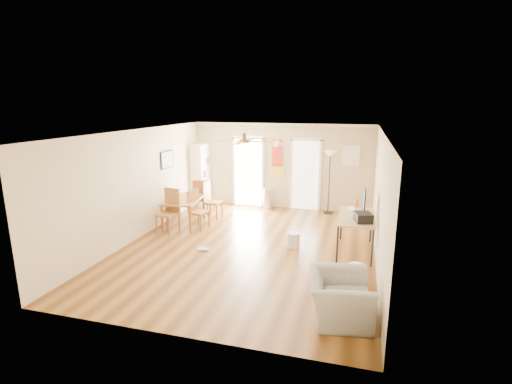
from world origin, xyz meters
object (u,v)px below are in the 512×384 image
(bookshelf, at_px, (201,174))
(dining_chair_near, at_px, (167,212))
(printer, at_px, (363,217))
(wastebasket_b, at_px, (356,273))
(armchair, at_px, (340,298))
(dining_chair_right_a, at_px, (213,200))
(computer_desk, at_px, (355,234))
(dining_chair_right_b, at_px, (199,210))
(dining_chair_far, at_px, (202,197))
(trash_can, at_px, (268,199))
(torchiere_lamp, at_px, (329,182))
(dining_table, at_px, (184,211))
(wastebasket_a, at_px, (293,240))

(bookshelf, relative_size, dining_chair_near, 1.76)
(printer, xyz_separation_m, wastebasket_b, (-0.08, -1.06, -0.75))
(armchair, bearing_deg, dining_chair_right_a, 32.77)
(computer_desk, bearing_deg, dining_chair_right_b, 172.53)
(dining_chair_far, xyz_separation_m, wastebasket_b, (4.43, -3.18, -0.37))
(bookshelf, relative_size, dining_chair_far, 1.85)
(dining_chair_right_a, xyz_separation_m, trash_can, (1.24, 1.40, -0.21))
(dining_chair_right_a, xyz_separation_m, dining_chair_near, (-0.64, -1.46, 0.03))
(dining_chair_near, height_order, dining_chair_far, dining_chair_near)
(dining_chair_far, distance_m, torchiere_lamp, 3.74)
(armchair, bearing_deg, dining_table, 41.92)
(computer_desk, distance_m, armchair, 2.79)
(dining_chair_right_a, height_order, computer_desk, dining_chair_right_a)
(dining_chair_near, relative_size, trash_can, 1.77)
(dining_chair_far, relative_size, wastebasket_b, 3.29)
(armchair, bearing_deg, bookshelf, 31.18)
(trash_can, bearing_deg, bookshelf, -179.31)
(dining_chair_far, bearing_deg, dining_table, 72.31)
(dining_table, relative_size, dining_chair_right_b, 1.41)
(dining_chair_right_b, xyz_separation_m, torchiere_lamp, (3.09, 2.35, 0.43))
(dining_table, relative_size, trash_can, 2.29)
(dining_chair_right_a, relative_size, computer_desk, 0.69)
(dining_chair_far, xyz_separation_m, computer_desk, (4.38, -1.75, -0.12))
(bookshelf, xyz_separation_m, dining_chair_near, (0.30, -2.83, -0.42))
(armchair, bearing_deg, wastebasket_a, 15.06)
(torchiere_lamp, bearing_deg, printer, -73.42)
(dining_table, distance_m, wastebasket_a, 3.24)
(dining_chair_near, bearing_deg, dining_chair_far, 95.46)
(dining_table, distance_m, trash_can, 2.77)
(wastebasket_a, bearing_deg, torchiere_lamp, 80.07)
(torchiere_lamp, relative_size, computer_desk, 1.22)
(computer_desk, height_order, printer, printer)
(bookshelf, bearing_deg, trash_can, -7.49)
(dining_chair_right_a, relative_size, torchiere_lamp, 0.56)
(computer_desk, bearing_deg, armchair, -93.49)
(dining_chair_far, bearing_deg, torchiere_lamp, -174.92)
(dining_table, bearing_deg, torchiere_lamp, 30.01)
(bookshelf, height_order, printer, bookshelf)
(dining_table, xyz_separation_m, wastebasket_b, (4.52, -2.20, -0.20))
(wastebasket_b, bearing_deg, bookshelf, 138.84)
(dining_chair_far, relative_size, torchiere_lamp, 0.56)
(dining_chair_far, bearing_deg, wastebasket_a, 136.44)
(dining_table, xyz_separation_m, armchair, (4.30, -3.55, -0.02))
(printer, distance_m, wastebasket_a, 1.68)
(dining_chair_right_b, height_order, computer_desk, dining_chair_right_b)
(torchiere_lamp, bearing_deg, wastebasket_a, -99.93)
(dining_chair_far, bearing_deg, trash_can, -158.73)
(printer, xyz_separation_m, armchair, (-0.30, -2.41, -0.57))
(dining_chair_near, xyz_separation_m, trash_can, (1.88, 2.86, -0.24))
(bookshelf, xyz_separation_m, trash_can, (2.18, 0.03, -0.66))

